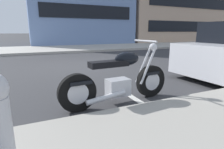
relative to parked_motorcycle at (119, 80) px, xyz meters
name	(u,v)px	position (x,y,z in m)	size (l,w,h in m)	color
ground_plane	(82,66)	(0.36, 3.85, -0.42)	(260.00, 260.00, 0.00)	#333335
sidewalk_far_curb	(185,44)	(12.36, 10.59, -0.35)	(120.00, 5.00, 0.14)	#ADA89E
parking_stall_stripe	(130,96)	(0.36, 0.22, -0.42)	(0.12, 2.20, 0.01)	silver
parked_motorcycle	(119,80)	(0.00, 0.00, 0.00)	(2.12, 0.62, 1.11)	black
townhouse_far_uphill	(160,10)	(15.38, 18.51, 3.64)	(13.78, 11.32, 8.13)	tan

